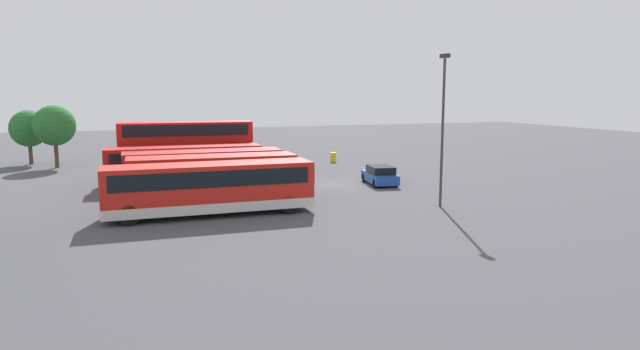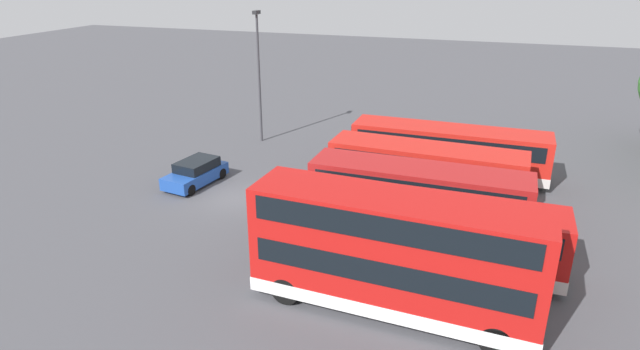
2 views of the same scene
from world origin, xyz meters
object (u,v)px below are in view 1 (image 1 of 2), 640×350
Objects in this scene: bus_single_deck_fourth at (185,164)px; waste_bin_yellow at (333,157)px; bus_single_deck_third at (204,170)px; bus_single_deck_near_end at (210,187)px; bus_single_deck_second at (213,177)px; lamp_post_tall at (443,120)px; bus_double_decker_fifth at (187,148)px; car_hatchback_silver at (380,175)px.

bus_single_deck_fourth reaches higher than waste_bin_yellow.
bus_single_deck_near_end is at bearing 174.51° from bus_single_deck_third.
bus_single_deck_second is 14.66m from lamp_post_tall.
lamp_post_tall is at bearing -142.23° from bus_double_decker_fifth.
bus_single_deck_near_end is 1.28× the size of lamp_post_tall.
waste_bin_yellow is at bearing -41.76° from bus_single_deck_second.
bus_single_deck_second and bus_single_deck_fourth have the same top height.
bus_single_deck_fourth is at bearing 1.06° from bus_single_deck_near_end.
bus_double_decker_fifth is (3.80, -0.61, 0.82)m from bus_single_deck_fourth.
bus_single_deck_fourth is at bearing 8.30° from bus_single_deck_second.
waste_bin_yellow is at bearing -6.78° from car_hatchback_silver.
bus_double_decker_fifth is 11.16× the size of waste_bin_yellow.
bus_single_deck_near_end is at bearing 178.40° from bus_double_decker_fifth.
bus_single_deck_second is 6.93m from bus_single_deck_fourth.
bus_single_deck_near_end is 1.10× the size of bus_single_deck_second.
lamp_post_tall reaches higher than bus_single_deck_third.
bus_single_deck_third is 2.52× the size of car_hatchback_silver.
bus_single_deck_second is 1.00× the size of bus_double_decker_fifth.
bus_double_decker_fifth is 21.61m from lamp_post_tall.
bus_double_decker_fifth is (7.40, 0.28, 0.83)m from bus_single_deck_third.
waste_bin_yellow is at bearing -69.27° from bus_double_decker_fifth.
waste_bin_yellow is at bearing -37.21° from bus_single_deck_near_end.
lamp_post_tall is at bearing -133.74° from bus_single_deck_fourth.
bus_single_deck_third is (7.18, -0.69, -0.00)m from bus_single_deck_near_end.
bus_single_deck_second reaches higher than car_hatchback_silver.
bus_single_deck_second is 2.49× the size of car_hatchback_silver.
bus_single_deck_third is at bearing 1.97° from bus_single_deck_second.
bus_single_deck_third reaches higher than car_hatchback_silver.
lamp_post_tall is (-6.28, -12.73, 3.65)m from bus_single_deck_second.
waste_bin_yellow is (5.66, -14.96, -1.97)m from bus_double_decker_fifth.
bus_single_deck_fourth is at bearing 170.91° from bus_double_decker_fifth.
bus_double_decker_fifth reaches higher than bus_single_deck_near_end.
bus_single_deck_fourth is 2.67× the size of car_hatchback_silver.
bus_single_deck_third is 7.45m from bus_double_decker_fifth.
bus_double_decker_fifth is at bearing 2.17° from bus_single_deck_third.
bus_single_deck_third is 1.01× the size of bus_double_decker_fifth.
bus_single_deck_fourth is 18.26m from waste_bin_yellow.
lamp_post_tall is (-8.69, 0.19, 4.57)m from car_hatchback_silver.
lamp_post_tall is at bearing -99.88° from bus_single_deck_near_end.
bus_single_deck_third is 3.71m from bus_single_deck_fourth.
bus_single_deck_near_end is 1.10× the size of bus_double_decker_fifth.
bus_single_deck_near_end and bus_single_deck_fourth have the same top height.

